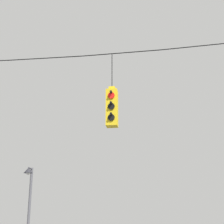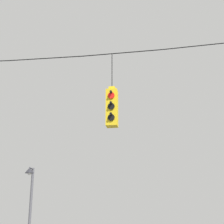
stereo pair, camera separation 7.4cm
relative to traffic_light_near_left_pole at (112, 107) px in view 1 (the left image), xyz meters
name	(u,v)px [view 1 (the left image)]	position (x,y,z in m)	size (l,w,h in m)	color
span_wire	(45,55)	(-2.18, 0.01, 1.88)	(17.52, 0.03, 0.39)	black
traffic_light_near_left_pole	(112,107)	(0.00, 0.00, 0.00)	(0.34, 0.46, 2.37)	yellow
street_lamp	(29,196)	(-4.42, 5.41, -2.25)	(0.40, 0.70, 4.27)	#515156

